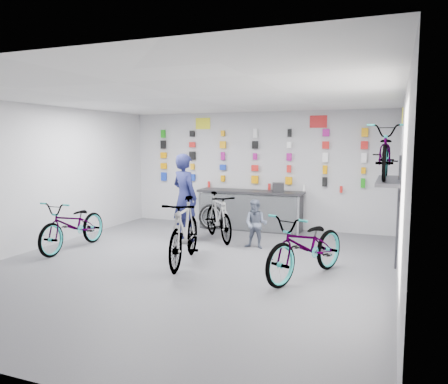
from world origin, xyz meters
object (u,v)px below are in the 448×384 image
at_px(bike_left, 74,225).
at_px(bike_center, 184,231).
at_px(bike_service, 218,217).
at_px(customer, 256,224).
at_px(bike_right, 307,246).
at_px(counter, 250,211).
at_px(clerk, 185,197).

xyz_separation_m(bike_left, bike_center, (2.63, -0.13, 0.09)).
bearing_deg(bike_service, customer, -63.10).
relative_size(bike_center, bike_right, 0.97).
height_order(counter, clerk, clerk).
height_order(clerk, customer, clerk).
distance_m(bike_left, clerk, 2.43).
xyz_separation_m(counter, clerk, (-0.99, -1.72, 0.50)).
bearing_deg(bike_left, clerk, 40.31).
bearing_deg(bike_right, bike_left, -158.77).
bearing_deg(bike_service, clerk, 164.32).
height_order(bike_left, bike_center, bike_center).
distance_m(bike_left, bike_service, 3.12).
distance_m(bike_left, bike_right, 4.87).
bearing_deg(customer, counter, 111.87).
height_order(bike_left, bike_service, bike_service).
distance_m(bike_center, bike_service, 2.06).
relative_size(counter, bike_left, 1.36).
relative_size(bike_right, customer, 2.02).
bearing_deg(bike_left, bike_service, 36.00).
relative_size(bike_left, customer, 1.93).
bearing_deg(clerk, counter, -95.34).
height_order(bike_center, clerk, clerk).
bearing_deg(bike_left, bike_right, -3.78).
bearing_deg(bike_left, bike_center, -4.87).
xyz_separation_m(bike_center, bike_service, (-0.17, 2.05, -0.07)).
bearing_deg(bike_center, bike_service, 82.17).
bearing_deg(clerk, customer, -159.87).
bearing_deg(bike_right, bike_service, 162.40).
xyz_separation_m(bike_left, customer, (3.49, 1.48, -0.01)).
height_order(bike_center, customer, bike_center).
height_order(bike_center, bike_right, bike_center).
distance_m(bike_service, customer, 1.12).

